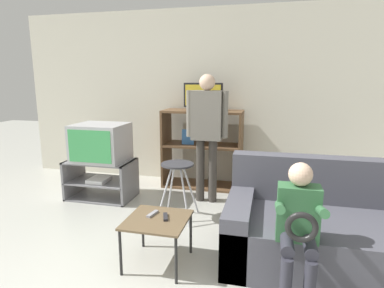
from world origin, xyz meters
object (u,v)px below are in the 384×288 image
Objects in this scene: folding_stool at (177,173)px; television_flat at (203,98)px; remote_control_black at (165,217)px; couch at (324,230)px; media_shelf at (202,148)px; snack_table at (157,223)px; person_seated_child at (298,222)px; remote_control_white at (153,214)px; television_main at (101,142)px; tv_stand at (101,179)px; person_standing_adult at (207,126)px.

television_flat is at bearing 87.86° from folding_stool.
couch reaches higher than remote_control_black.
media_shelf is 1.17m from folding_stool.
person_seated_child reaches higher than snack_table.
remote_control_black is (0.11, -2.08, -0.90)m from television_flat.
folding_stool is 4.57× the size of remote_control_white.
television_main is 1.27× the size of snack_table.
remote_control_black is at bearing -164.65° from couch.
television_main is 1.18× the size of television_flat.
tv_stand is at bearing 160.97° from couch.
person_standing_adult is (0.17, -0.56, 0.42)m from media_shelf.
remote_control_white is (-0.01, -2.04, -0.16)m from media_shelf.
person_standing_adult is 1.64× the size of person_seated_child.
tv_stand is 0.53× the size of person_standing_adult.
person_standing_adult reaches higher than television_flat.
couch is (1.45, -1.71, -1.04)m from television_flat.
media_shelf reaches higher than remote_control_white.
snack_table is (1.28, -1.32, 0.12)m from tv_stand.
media_shelf is (1.22, 0.79, 0.33)m from tv_stand.
snack_table is 3.60× the size of remote_control_black.
person_seated_child is at bearing -115.85° from couch.
remote_control_black is 1.09m from person_seated_child.
remote_control_white is at bearing -97.16° from person_standing_adult.
snack_table is at bearing -88.65° from television_flat.
media_shelf is 2.26m from couch.
television_main is at bearing 160.64° from couch.
couch is (1.40, 0.40, -0.09)m from snack_table.
media_shelf is 8.00× the size of remote_control_black.
television_flat reaches higher than remote_control_white.
folding_stool is (1.17, -0.40, -0.23)m from television_main.
couch is at bearing -19.36° from television_main.
media_shelf is 2.12m from snack_table.
remote_control_white is (-0.07, 0.06, 0.05)m from snack_table.
remote_control_black is at bearing -92.14° from person_standing_adult.
couch is at bearing -4.61° from remote_control_black.
remote_control_black is at bearing -86.73° from media_shelf.
person_standing_adult is 2.03m from person_seated_child.
folding_stool is 0.92m from remote_control_black.
snack_table is (0.05, -2.11, -0.21)m from media_shelf.
folding_stool is (-0.04, -1.17, -0.05)m from media_shelf.
tv_stand is 1.84m from snack_table.
tv_stand is at bearing 161.96° from folding_stool.
media_shelf reaches higher than television_main.
person_standing_adult is at bearing 67.90° from remote_control_black.
media_shelf is 1.15× the size of person_seated_child.
television_flat is at bearing 32.79° from television_main.
tv_stand is 2.83m from couch.
television_main is 1.77m from remote_control_white.
snack_table is (1.26, -1.33, -0.39)m from television_main.
television_flat is 3.90× the size of remote_control_white.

